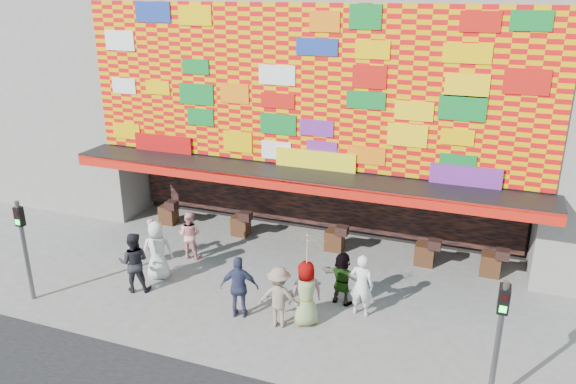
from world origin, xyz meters
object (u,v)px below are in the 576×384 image
object	(u,v)px
ped_a	(157,250)
ped_c	(134,262)
parasol	(307,250)
signal_right	(499,331)
ped_d	(279,297)
ped_h	(362,285)
ped_e	(239,287)
ped_b	(153,240)
ped_i	(190,235)
signal_left	(23,240)
ped_f	(342,278)
ped_g	(306,294)

from	to	relation	value
ped_a	ped_c	xyz separation A→B (m)	(-0.23, -0.87, -0.02)
parasol	signal_right	bearing A→B (deg)	-18.45
ped_d	ped_h	world-z (taller)	ped_h
ped_e	ped_b	bearing A→B (deg)	-41.93
ped_d	ped_i	bearing A→B (deg)	-44.94
signal_left	ped_c	world-z (taller)	signal_left
ped_b	ped_f	bearing A→B (deg)	-148.95
signal_left	ped_h	xyz separation A→B (m)	(8.98, 2.52, -0.97)
ped_g	ped_i	xyz separation A→B (m)	(-4.83, 2.36, -0.10)
ped_i	parasol	xyz separation A→B (m)	(4.83, -2.36, 1.35)
signal_right	ped_d	bearing A→B (deg)	166.91
ped_b	ped_h	xyz separation A→B (m)	(7.03, -0.72, 0.14)
signal_left	signal_right	distance (m)	12.40
ped_f	ped_i	distance (m)	5.54
ped_a	signal_left	bearing A→B (deg)	12.71
signal_right	ped_e	world-z (taller)	signal_right
ped_g	ped_i	world-z (taller)	ped_g
ped_a	ped_b	xyz separation A→B (m)	(-0.76, 0.91, -0.18)
ped_a	parasol	xyz separation A→B (m)	(5.02, -0.77, 1.23)
ped_c	ped_i	bearing A→B (deg)	-121.25
ped_b	ped_f	xyz separation A→B (m)	(6.39, -0.33, 0.02)
ped_a	ped_d	distance (m)	4.52
ped_h	signal_left	bearing A→B (deg)	17.92
signal_right	ped_c	bearing A→B (deg)	171.62
ped_c	ped_h	xyz separation A→B (m)	(6.49, 1.06, -0.02)
ped_c	ped_d	distance (m)	4.62
ped_c	ped_e	xyz separation A→B (m)	(3.46, -0.18, -0.03)
signal_left	ped_f	xyz separation A→B (m)	(8.34, 2.90, -1.09)
ped_d	parasol	bearing A→B (deg)	-165.18
ped_b	parasol	size ratio (longest dim) A/B	0.81
ped_c	ped_g	bearing A→B (deg)	159.28
signal_right	parasol	world-z (taller)	signal_right
ped_d	ped_h	bearing A→B (deg)	-157.99
ped_a	parasol	world-z (taller)	parasol
ped_b	ped_d	xyz separation A→B (m)	(5.14, -2.00, 0.09)
ped_e	ped_c	bearing A→B (deg)	-18.83
ped_f	ped_i	xyz separation A→B (m)	(-5.44, 1.02, 0.03)
signal_left	ped_h	distance (m)	9.37
ped_e	ped_d	bearing A→B (deg)	161.78
ped_h	parasol	xyz separation A→B (m)	(-1.25, -0.96, 1.27)
signal_left	parasol	bearing A→B (deg)	11.39
ped_d	ped_h	distance (m)	2.28
parasol	ped_d	bearing A→B (deg)	-152.87
signal_right	ped_h	bearing A→B (deg)	143.67
signal_left	ped_g	world-z (taller)	signal_left
ped_e	ped_h	xyz separation A→B (m)	(3.03, 1.24, 0.01)
ped_d	ped_g	bearing A→B (deg)	-165.18
signal_right	ped_f	xyz separation A→B (m)	(-4.06, 2.90, -1.09)
ped_b	ped_h	world-z (taller)	ped_h
ped_a	ped_f	bearing A→B (deg)	157.87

